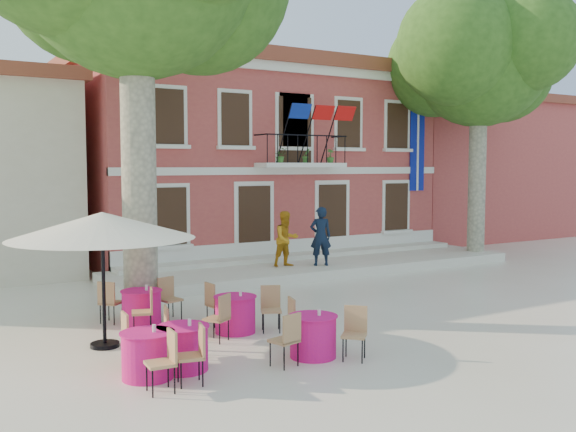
{
  "coord_description": "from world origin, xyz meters",
  "views": [
    {
      "loc": [
        -9.66,
        -13.16,
        3.48
      ],
      "look_at": [
        0.25,
        3.5,
        1.95
      ],
      "focal_mm": 40.0,
      "sensor_mm": 36.0,
      "label": 1
    }
  ],
  "objects_px": {
    "patio_umbrella": "(102,226)",
    "cafe_table_1": "(313,334)",
    "cafe_table_2": "(183,346)",
    "cafe_table_4": "(235,312)",
    "pedestrian_navy": "(321,236)",
    "plane_tree_east": "(480,59)",
    "pedestrian_orange": "(286,239)",
    "cafe_table_0": "(148,353)",
    "cafe_table_3": "(142,306)"
  },
  "relations": [
    {
      "from": "patio_umbrella",
      "to": "cafe_table_1",
      "type": "relative_size",
      "value": 1.93
    },
    {
      "from": "cafe_table_2",
      "to": "cafe_table_4",
      "type": "bearing_deg",
      "value": 43.89
    },
    {
      "from": "pedestrian_navy",
      "to": "cafe_table_2",
      "type": "height_order",
      "value": "pedestrian_navy"
    },
    {
      "from": "plane_tree_east",
      "to": "cafe_table_1",
      "type": "height_order",
      "value": "plane_tree_east"
    },
    {
      "from": "cafe_table_2",
      "to": "cafe_table_4",
      "type": "height_order",
      "value": "same"
    },
    {
      "from": "pedestrian_orange",
      "to": "cafe_table_1",
      "type": "bearing_deg",
      "value": -119.41
    },
    {
      "from": "cafe_table_1",
      "to": "cafe_table_2",
      "type": "relative_size",
      "value": 0.92
    },
    {
      "from": "plane_tree_east",
      "to": "cafe_table_0",
      "type": "distance_m",
      "value": 17.83
    },
    {
      "from": "cafe_table_2",
      "to": "cafe_table_4",
      "type": "distance_m",
      "value": 2.57
    },
    {
      "from": "plane_tree_east",
      "to": "cafe_table_1",
      "type": "relative_size",
      "value": 5.52
    },
    {
      "from": "cafe_table_2",
      "to": "cafe_table_3",
      "type": "xyz_separation_m",
      "value": [
        0.37,
        3.39,
        0.01
      ]
    },
    {
      "from": "plane_tree_east",
      "to": "cafe_table_0",
      "type": "bearing_deg",
      "value": -155.32
    },
    {
      "from": "patio_umbrella",
      "to": "pedestrian_navy",
      "type": "height_order",
      "value": "patio_umbrella"
    },
    {
      "from": "cafe_table_1",
      "to": "cafe_table_2",
      "type": "xyz_separation_m",
      "value": [
        -2.31,
        0.5,
        -0.01
      ]
    },
    {
      "from": "patio_umbrella",
      "to": "cafe_table_4",
      "type": "relative_size",
      "value": 1.87
    },
    {
      "from": "cafe_table_1",
      "to": "cafe_table_4",
      "type": "distance_m",
      "value": 2.33
    },
    {
      "from": "plane_tree_east",
      "to": "cafe_table_0",
      "type": "height_order",
      "value": "plane_tree_east"
    },
    {
      "from": "cafe_table_2",
      "to": "cafe_table_3",
      "type": "distance_m",
      "value": 3.41
    },
    {
      "from": "plane_tree_east",
      "to": "cafe_table_4",
      "type": "bearing_deg",
      "value": -158.11
    },
    {
      "from": "cafe_table_1",
      "to": "cafe_table_4",
      "type": "height_order",
      "value": "same"
    },
    {
      "from": "patio_umbrella",
      "to": "cafe_table_1",
      "type": "xyz_separation_m",
      "value": [
        3.08,
        -2.6,
        -1.91
      ]
    },
    {
      "from": "cafe_table_1",
      "to": "cafe_table_3",
      "type": "xyz_separation_m",
      "value": [
        -1.94,
        3.88,
        0.0
      ]
    },
    {
      "from": "pedestrian_navy",
      "to": "cafe_table_2",
      "type": "relative_size",
      "value": 0.96
    },
    {
      "from": "cafe_table_2",
      "to": "pedestrian_navy",
      "type": "bearing_deg",
      "value": 42.83
    },
    {
      "from": "patio_umbrella",
      "to": "cafe_table_4",
      "type": "bearing_deg",
      "value": -6.9
    },
    {
      "from": "pedestrian_orange",
      "to": "cafe_table_4",
      "type": "relative_size",
      "value": 0.94
    },
    {
      "from": "plane_tree_east",
      "to": "patio_umbrella",
      "type": "bearing_deg",
      "value": -162.76
    },
    {
      "from": "plane_tree_east",
      "to": "cafe_table_3",
      "type": "xyz_separation_m",
      "value": [
        -13.9,
        -3.39,
        -6.93
      ]
    },
    {
      "from": "patio_umbrella",
      "to": "cafe_table_1",
      "type": "bearing_deg",
      "value": -40.12
    },
    {
      "from": "pedestrian_navy",
      "to": "patio_umbrella",
      "type": "bearing_deg",
      "value": 52.35
    },
    {
      "from": "patio_umbrella",
      "to": "cafe_table_4",
      "type": "distance_m",
      "value": 3.26
    },
    {
      "from": "cafe_table_1",
      "to": "cafe_table_4",
      "type": "xyz_separation_m",
      "value": [
        -0.45,
        2.28,
        0.0
      ]
    },
    {
      "from": "patio_umbrella",
      "to": "cafe_table_2",
      "type": "distance_m",
      "value": 2.95
    },
    {
      "from": "patio_umbrella",
      "to": "cafe_table_0",
      "type": "height_order",
      "value": "patio_umbrella"
    },
    {
      "from": "patio_umbrella",
      "to": "cafe_table_0",
      "type": "distance_m",
      "value": 2.91
    },
    {
      "from": "patio_umbrella",
      "to": "cafe_table_0",
      "type": "relative_size",
      "value": 1.8
    },
    {
      "from": "plane_tree_east",
      "to": "patio_umbrella",
      "type": "height_order",
      "value": "plane_tree_east"
    },
    {
      "from": "pedestrian_navy",
      "to": "cafe_table_1",
      "type": "xyz_separation_m",
      "value": [
        -5.02,
        -7.29,
        -0.81
      ]
    },
    {
      "from": "pedestrian_orange",
      "to": "cafe_table_2",
      "type": "height_order",
      "value": "pedestrian_orange"
    },
    {
      "from": "cafe_table_0",
      "to": "cafe_table_1",
      "type": "distance_m",
      "value": 2.99
    },
    {
      "from": "cafe_table_2",
      "to": "plane_tree_east",
      "type": "bearing_deg",
      "value": 25.39
    },
    {
      "from": "pedestrian_navy",
      "to": "cafe_table_1",
      "type": "bearing_deg",
      "value": 77.75
    },
    {
      "from": "plane_tree_east",
      "to": "pedestrian_navy",
      "type": "xyz_separation_m",
      "value": [
        -6.94,
        0.02,
        -6.12
      ]
    },
    {
      "from": "pedestrian_orange",
      "to": "cafe_table_0",
      "type": "height_order",
      "value": "pedestrian_orange"
    },
    {
      "from": "pedestrian_navy",
      "to": "pedestrian_orange",
      "type": "xyz_separation_m",
      "value": [
        -1.05,
        0.37,
        -0.06
      ]
    },
    {
      "from": "cafe_table_1",
      "to": "cafe_table_4",
      "type": "relative_size",
      "value": 0.97
    },
    {
      "from": "pedestrian_navy",
      "to": "pedestrian_orange",
      "type": "relative_size",
      "value": 1.07
    },
    {
      "from": "plane_tree_east",
      "to": "pedestrian_orange",
      "type": "distance_m",
      "value": 10.11
    },
    {
      "from": "cafe_table_4",
      "to": "plane_tree_east",
      "type": "bearing_deg",
      "value": 21.89
    },
    {
      "from": "cafe_table_4",
      "to": "patio_umbrella",
      "type": "bearing_deg",
      "value": 173.1
    }
  ]
}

